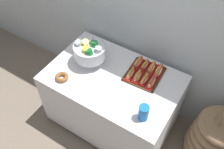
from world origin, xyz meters
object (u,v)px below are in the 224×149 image
Objects in this scene: hot_dog_0 at (130,74)px; hot_dog_1 at (137,76)px; floor_vase at (214,139)px; hot_dog_2 at (145,79)px; serving_tray at (144,74)px; punch_bowl at (90,51)px; hot_dog_4 at (138,63)px; buffet_table at (113,99)px; hot_dog_5 at (144,66)px; hot_dog_7 at (159,71)px; donut at (62,77)px; hot_dog_3 at (152,82)px; cup_stack at (144,113)px; hot_dog_6 at (151,68)px.

hot_dog_1 reaches higher than hot_dog_0.
hot_dog_0 is (-0.94, -0.08, 0.49)m from floor_vase.
floor_vase is 6.99× the size of hot_dog_2.
serving_tray is 1.16× the size of punch_bowl.
hot_dog_1 is at bearing -62.26° from hot_dog_4.
serving_tray reaches higher than buffet_table.
hot_dog_5 is at bearing 93.30° from hot_dog_1.
hot_dog_0 is 0.28m from hot_dog_7.
hot_dog_0 is 0.56× the size of punch_bowl.
hot_dog_1 is at bearing 6.02° from punch_bowl.
hot_dog_4 is (-0.16, 0.16, 0.00)m from hot_dog_2.
donut is (-1.49, -0.46, 0.48)m from floor_vase.
hot_dog_5 reaches higher than hot_dog_7.
hot_dog_4 is (-0.95, 0.08, 0.50)m from floor_vase.
serving_tray is 2.01× the size of hot_dog_7.
floor_vase is at bearing 5.00° from hot_dog_0.
hot_dog_7 reaches higher than buffet_table.
hot_dog_0 is 0.18m from hot_dog_5.
hot_dog_3 is 0.22m from hot_dog_5.
hot_dog_2 is 0.18m from hot_dog_7.
hot_dog_3 is 0.86m from donut.
hot_dog_3 is 0.53× the size of punch_bowl.
punch_bowl is at bearing -173.98° from hot_dog_1.
cup_stack is (0.22, -0.44, 0.07)m from serving_tray.
serving_tray is 0.58m from punch_bowl.
hot_dog_6 reaches higher than buffet_table.
cup_stack is at bearing 1.75° from donut.
punch_bowl reaches higher than serving_tray.
cup_stack reaches higher than hot_dog_7.
hot_dog_3 is at bearing -44.43° from hot_dog_5.
hot_dog_3 is at bearing -62.26° from hot_dog_6.
buffet_table is at bearing -114.75° from hot_dog_4.
serving_tray is 0.10m from hot_dog_6.
hot_dog_4 is 1.35× the size of donut.
hot_dog_6 is (-0.08, 0.16, -0.00)m from hot_dog_3.
hot_dog_6 is 0.63m from punch_bowl.
donut is (-0.54, -0.38, -0.01)m from hot_dog_0.
hot_dog_2 is 0.17m from hot_dog_6.
hot_dog_5 is at bearing 68.85° from hot_dog_0.
punch_bowl is at bearing 170.17° from buffet_table.
hot_dog_6 is 0.88m from donut.
punch_bowl is at bearing 158.19° from cup_stack.
hot_dog_3 is 1.00× the size of hot_dog_6.
serving_tray is (-0.84, 0.01, 0.47)m from floor_vase.
cup_stack is 0.87m from donut.
floor_vase is at bearing -4.93° from hot_dog_4.
hot_dog_3 is 1.11× the size of hot_dog_5.
floor_vase is 0.95m from hot_dog_6.
floor_vase is 3.31× the size of punch_bowl.
cup_stack is 1.19× the size of donut.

